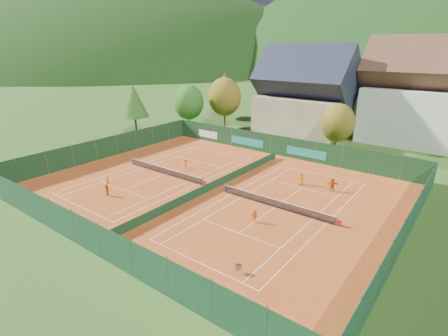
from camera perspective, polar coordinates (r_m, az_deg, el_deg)
ground at (r=40.20m, az=-1.72°, el=-3.47°), size 600.00×600.00×0.00m
clay_pad at (r=40.19m, az=-1.72°, el=-3.44°), size 40.00×32.00×0.01m
court_markings_left at (r=45.29m, az=-9.64°, el=-1.01°), size 11.03×23.83×0.00m
court_markings_right at (r=36.15m, az=8.28°, el=-6.38°), size 11.03×23.83×0.00m
tennis_net_left at (r=45.02m, az=-9.54°, el=-0.46°), size 13.30×0.10×1.02m
tennis_net_right at (r=35.87m, az=8.54°, el=-5.73°), size 13.30×0.10×1.02m
court_divider at (r=40.00m, az=-1.73°, el=-2.79°), size 0.03×28.80×1.00m
fence_north at (r=52.62m, az=8.85°, el=3.61°), size 40.00×0.10×3.00m
fence_south at (r=30.10m, az=-21.50°, el=-10.07°), size 40.00×0.04×3.00m
fence_west at (r=53.87m, az=-18.60°, el=3.22°), size 0.04×32.00×3.00m
fence_east at (r=32.30m, az=27.59°, el=-8.97°), size 0.09×32.00×3.00m
chalet at (r=65.01m, az=13.13°, el=11.01°), size 16.20×12.00×16.00m
hotel_block_a at (r=65.71m, az=30.90°, el=9.55°), size 21.60×11.00×17.25m
tree_west_front at (r=67.34m, az=-5.80°, el=10.63°), size 5.72×5.72×8.69m
tree_west_mid at (r=69.26m, az=0.11°, el=11.54°), size 6.44×6.44×9.78m
tree_west_back at (r=79.09m, az=0.12°, el=13.02°), size 5.60×5.60×10.00m
tree_center at (r=54.74m, az=18.07°, el=7.01°), size 5.01×5.01×7.60m
tree_west_side at (r=66.22m, az=-14.50°, el=10.56°), size 5.04×5.04×9.00m
ball_hopper at (r=26.18m, az=2.37°, el=-15.78°), size 0.34×0.34×0.80m
loose_ball_0 at (r=40.31m, az=-18.74°, el=-4.42°), size 0.07×0.07×0.07m
loose_ball_1 at (r=32.29m, az=-5.80°, el=-9.57°), size 0.07×0.07×0.07m
loose_ball_2 at (r=45.28m, az=2.24°, el=-0.71°), size 0.07×0.07×0.07m
loose_ball_3 at (r=46.02m, az=2.67°, el=-0.38°), size 0.07×0.07×0.07m
player_left_near at (r=43.31m, az=-18.45°, el=-1.91°), size 0.52×0.46×1.20m
player_left_mid at (r=40.16m, az=-18.62°, el=-3.50°), size 0.72×0.60×1.35m
player_left_far at (r=46.64m, az=-6.24°, el=0.65°), size 1.02×0.83×1.37m
player_right_near at (r=32.80m, az=5.04°, el=-7.83°), size 0.65×0.82×1.30m
player_right_far_a at (r=42.06m, az=12.49°, el=-1.76°), size 0.73×0.48×1.49m
player_right_far_b at (r=41.15m, az=17.26°, el=-2.62°), size 1.48×1.19×1.58m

